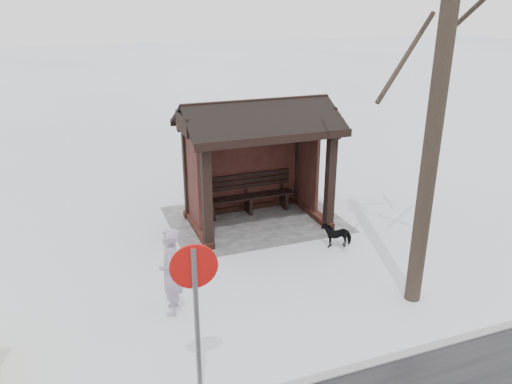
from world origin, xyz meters
TOP-DOWN VIEW (x-y plane):
  - ground at (0.00, 0.00)m, footprint 120.00×120.00m
  - kerb at (0.00, 5.50)m, footprint 120.00×0.15m
  - trampled_patch at (0.00, -0.20)m, footprint 4.20×3.20m
  - bus_shelter at (0.00, -0.16)m, footprint 3.60×2.40m
  - pedestrian at (2.75, 3.05)m, footprint 0.52×0.66m
  - dog at (-1.23, 1.79)m, footprint 0.70×0.42m
  - road_sign at (2.83, 5.28)m, footprint 0.61×0.12m

SIDE VIEW (x-z plane):
  - ground at x=0.00m, z-range 0.00..0.00m
  - trampled_patch at x=0.00m, z-range 0.00..0.02m
  - kerb at x=0.00m, z-range -0.02..0.04m
  - dog at x=-1.23m, z-range 0.00..0.56m
  - pedestrian at x=2.75m, z-range 0.00..1.60m
  - road_sign at x=2.83m, z-range 0.52..2.93m
  - bus_shelter at x=0.00m, z-range 0.62..3.71m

